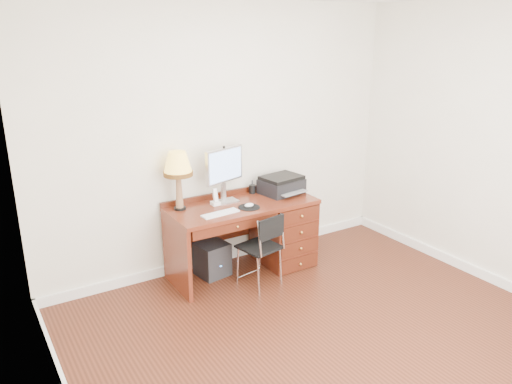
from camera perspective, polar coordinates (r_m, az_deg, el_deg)
ground at (r=4.31m, az=8.28°, el=-16.10°), size 4.00×4.00×0.00m
room_shell at (r=4.71m, az=3.30°, el=-12.05°), size 4.00×4.00×4.00m
desk at (r=5.28m, az=1.44°, el=-4.14°), size 1.50×0.67×0.75m
monitor at (r=4.98m, az=-3.55°, el=2.75°), size 0.47×0.22×0.55m
keyboard at (r=4.72m, az=-4.10°, el=-2.46°), size 0.38×0.14×0.01m
mouse_pad at (r=4.88m, az=-0.80°, el=-1.65°), size 0.22×0.22×0.04m
printer at (r=5.30m, az=2.93°, el=0.86°), size 0.47×0.39×0.19m
leg_lamp at (r=4.77m, az=-8.92°, el=2.80°), size 0.28×0.28×0.57m
phone at (r=4.96m, az=-4.67°, el=-0.94°), size 0.08×0.08×0.17m
pen_cup at (r=5.30m, az=-0.44°, el=0.33°), size 0.07×0.07×0.09m
chair at (r=4.82m, az=0.73°, el=-5.89°), size 0.41×0.41×0.75m
equipment_box at (r=5.17m, az=-5.06°, el=-7.63°), size 0.34×0.34×0.35m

